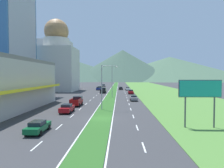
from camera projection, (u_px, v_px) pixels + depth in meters
ground_plane at (101, 119)px, 32.17m from camera, size 600.00×600.00×0.00m
grass_median at (113, 91)px, 92.09m from camera, size 3.20×240.00×0.06m
grass_verge_right at (159, 91)px, 91.36m from camera, size 24.00×240.00×0.06m
lane_dash_left_1 at (37, 146)px, 19.68m from camera, size 0.16×2.80×0.01m
lane_dash_left_2 at (59, 127)px, 26.97m from camera, size 0.16×2.80×0.01m
lane_dash_left_3 at (72, 116)px, 34.26m from camera, size 0.16×2.80×0.01m
lane_dash_left_4 at (80, 109)px, 41.56m from camera, size 0.16×2.80×0.01m
lane_dash_left_5 at (86, 104)px, 48.85m from camera, size 0.16×2.80×0.01m
lane_dash_left_6 at (90, 100)px, 56.14m from camera, size 0.16×2.80×0.01m
lane_dash_left_7 at (94, 98)px, 63.44m from camera, size 0.16×2.80×0.01m
lane_dash_left_8 at (96, 95)px, 70.73m from camera, size 0.16×2.80×0.01m
lane_dash_left_9 at (99, 93)px, 78.02m from camera, size 0.16×2.80×0.01m
lane_dash_left_10 at (100, 92)px, 85.32m from camera, size 0.16×2.80×0.01m
lane_dash_left_11 at (102, 91)px, 92.61m from camera, size 0.16×2.80×0.01m
lane_dash_right_1 at (144, 147)px, 19.31m from camera, size 0.16×2.80×0.01m
lane_dash_right_2 at (137, 128)px, 26.61m from camera, size 0.16×2.80×0.01m
lane_dash_right_3 at (133, 116)px, 33.90m from camera, size 0.16×2.80×0.01m
lane_dash_right_4 at (131, 109)px, 41.19m from camera, size 0.16×2.80×0.01m
lane_dash_right_5 at (129, 104)px, 48.49m from camera, size 0.16×2.80×0.01m
lane_dash_right_6 at (128, 101)px, 55.78m from camera, size 0.16×2.80×0.01m
lane_dash_right_7 at (127, 98)px, 63.08m from camera, size 0.16×2.80×0.01m
lane_dash_right_8 at (126, 95)px, 70.37m from camera, size 0.16×2.80×0.01m
lane_dash_right_9 at (125, 94)px, 77.66m from camera, size 0.16×2.80×0.01m
lane_dash_right_10 at (125, 92)px, 84.96m from camera, size 0.16×2.80×0.01m
lane_dash_right_11 at (124, 91)px, 92.25m from camera, size 0.16×2.80×0.01m
edge_line_median_left at (109, 91)px, 92.15m from camera, size 0.16×240.00×0.01m
edge_line_median_right at (117, 91)px, 92.03m from camera, size 0.16×240.00×0.01m
domed_building at (57, 61)px, 90.73m from camera, size 16.98×16.98×31.53m
midrise_colored at (56, 65)px, 112.44m from camera, size 15.67×15.67×25.74m
hill_far_left at (67, 69)px, 308.59m from camera, size 205.65×205.65×33.34m
hill_far_center at (123, 65)px, 288.61m from camera, size 148.18×148.18×42.94m
hill_far_right at (170, 69)px, 321.15m from camera, size 239.63×239.63×36.25m
street_lamp_near at (104, 84)px, 40.40m from camera, size 3.31×0.36×8.79m
street_lamp_mid at (111, 79)px, 63.86m from camera, size 3.18×0.31×9.98m
billboard_roadside at (200, 91)px, 26.20m from camera, size 5.44×0.28×6.20m
car_0 at (104, 85)px, 126.12m from camera, size 1.86×4.10×1.56m
car_1 at (131, 92)px, 76.25m from camera, size 2.01×4.61×1.53m
car_2 at (67, 108)px, 37.44m from camera, size 2.02×4.68×1.57m
car_3 at (134, 98)px, 55.39m from camera, size 1.90×4.63×1.44m
car_4 at (100, 88)px, 103.06m from camera, size 2.02×4.60×1.56m
car_5 at (128, 89)px, 95.71m from camera, size 1.94×4.40×1.50m
car_6 at (38, 127)px, 24.21m from camera, size 1.87×4.43×1.40m
car_7 at (121, 88)px, 99.33m from camera, size 1.96×4.44×1.40m
car_8 at (98, 88)px, 96.35m from camera, size 1.93×4.27×1.60m
pickup_truck_0 at (103, 90)px, 80.55m from camera, size 2.18×5.40×2.00m
pickup_truck_1 at (77, 101)px, 46.30m from camera, size 2.18×5.40×2.00m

